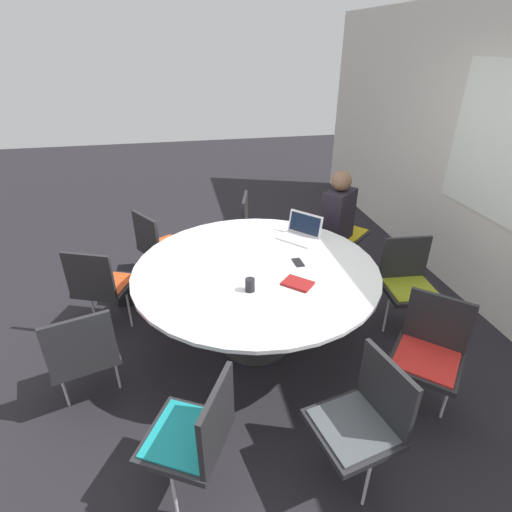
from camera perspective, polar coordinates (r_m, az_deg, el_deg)
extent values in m
plane|color=black|center=(3.58, 0.00, -12.02)|extent=(16.00, 16.00, 0.00)
cylinder|color=#333333|center=(3.58, 0.00, -11.90)|extent=(0.62, 0.62, 0.02)
cylinder|color=#333333|center=(3.35, 0.00, -7.22)|extent=(0.14, 0.14, 0.70)
cylinder|color=white|center=(3.15, 0.00, -1.83)|extent=(1.93, 1.93, 0.03)
cube|color=#262628|center=(4.57, 12.65, 3.13)|extent=(0.61, 0.61, 0.04)
cube|color=gold|center=(4.56, 12.68, 3.42)|extent=(0.53, 0.53, 0.01)
cube|color=#262628|center=(4.55, 10.74, 6.29)|extent=(0.30, 0.33, 0.40)
cylinder|color=silver|center=(4.81, 13.32, 1.47)|extent=(0.02, 0.02, 0.40)
cylinder|color=silver|center=(4.52, 11.35, -0.17)|extent=(0.02, 0.02, 0.40)
cube|color=#262628|center=(4.49, 0.95, 3.40)|extent=(0.53, 0.52, 0.04)
cube|color=olive|center=(4.48, 0.95, 3.70)|extent=(0.47, 0.46, 0.01)
cube|color=#262628|center=(4.41, -1.58, 6.05)|extent=(0.41, 0.13, 0.40)
cylinder|color=silver|center=(4.75, 1.01, 1.91)|extent=(0.02, 0.02, 0.40)
cylinder|color=silver|center=(4.43, 0.83, -0.18)|extent=(0.02, 0.02, 0.40)
cube|color=#262628|center=(4.25, -12.79, 1.12)|extent=(0.60, 0.59, 0.04)
cube|color=#E04C1E|center=(4.24, -12.83, 1.43)|extent=(0.53, 0.52, 0.01)
cube|color=#262628|center=(4.07, -15.41, 2.97)|extent=(0.37, 0.25, 0.40)
cylinder|color=silver|center=(4.49, -13.75, -0.63)|extent=(0.02, 0.02, 0.40)
cylinder|color=silver|center=(4.22, -11.14, -2.34)|extent=(0.02, 0.02, 0.40)
cube|color=#262628|center=(3.76, -20.63, -4.00)|extent=(0.55, 0.56, 0.04)
cube|color=#E04C1E|center=(3.75, -20.70, -3.66)|extent=(0.49, 0.50, 0.01)
cube|color=#262628|center=(3.51, -22.74, -2.62)|extent=(0.18, 0.40, 0.40)
cylinder|color=silver|center=(3.97, -22.37, -6.38)|extent=(0.02, 0.02, 0.40)
cylinder|color=silver|center=(3.80, -17.69, -7.13)|extent=(0.02, 0.02, 0.40)
cube|color=#262628|center=(3.08, -23.37, -12.57)|extent=(0.52, 0.54, 0.04)
cube|color=red|center=(3.07, -23.47, -12.20)|extent=(0.46, 0.47, 0.01)
cube|color=#262628|center=(2.79, -23.79, -11.58)|extent=(0.14, 0.41, 0.40)
cylinder|color=silver|center=(3.23, -25.85, -16.24)|extent=(0.02, 0.02, 0.40)
cylinder|color=silver|center=(3.22, -19.36, -14.83)|extent=(0.02, 0.02, 0.40)
cube|color=#262628|center=(2.42, -10.03, -24.21)|extent=(0.59, 0.58, 0.04)
cube|color=teal|center=(2.40, -10.09, -23.83)|extent=(0.52, 0.51, 0.01)
cube|color=#262628|center=(2.19, -5.59, -22.15)|extent=(0.38, 0.22, 0.40)
cylinder|color=silver|center=(2.51, -11.59, -30.30)|extent=(0.02, 0.02, 0.40)
cylinder|color=silver|center=(2.69, -7.80, -24.21)|extent=(0.02, 0.02, 0.40)
cube|color=#262628|center=(2.48, 13.56, -22.90)|extent=(0.52, 0.50, 0.04)
cube|color=#4C5156|center=(2.46, 13.64, -22.52)|extent=(0.46, 0.44, 0.01)
cube|color=#262628|center=(2.41, 18.12, -17.73)|extent=(0.42, 0.12, 0.40)
cylinder|color=silver|center=(2.58, 15.57, -28.67)|extent=(0.02, 0.02, 0.40)
cylinder|color=silver|center=(2.74, 10.63, -23.24)|extent=(0.02, 0.02, 0.40)
cube|color=#262628|center=(3.00, 23.06, -13.79)|extent=(0.61, 0.61, 0.04)
cube|color=red|center=(2.98, 23.16, -13.41)|extent=(0.53, 0.54, 0.01)
cube|color=#262628|center=(3.02, 24.57, -8.41)|extent=(0.31, 0.32, 0.40)
cylinder|color=silver|center=(3.15, 25.59, -17.66)|extent=(0.02, 0.02, 0.40)
cylinder|color=silver|center=(3.16, 19.00, -15.88)|extent=(0.02, 0.02, 0.40)
cube|color=#262628|center=(3.70, 21.20, -4.67)|extent=(0.46, 0.47, 0.04)
cube|color=olive|center=(3.69, 21.27, -4.33)|extent=(0.40, 0.42, 0.01)
cube|color=#262628|center=(3.74, 20.52, -0.23)|extent=(0.06, 0.42, 0.40)
cylinder|color=silver|center=(3.90, 23.01, -7.14)|extent=(0.02, 0.02, 0.40)
cylinder|color=silver|center=(3.75, 18.13, -7.75)|extent=(0.02, 0.02, 0.40)
cylinder|color=#231E28|center=(4.50, 12.68, -0.17)|extent=(0.10, 0.10, 0.44)
cylinder|color=#231E28|center=(4.35, 11.63, -1.08)|extent=(0.10, 0.10, 0.44)
cube|color=#231E28|center=(4.25, 11.64, 5.63)|extent=(0.40, 0.42, 0.55)
sphere|color=brown|center=(4.12, 12.15, 10.43)|extent=(0.20, 0.20, 0.20)
cube|color=silver|center=(3.60, 6.04, 2.48)|extent=(0.40, 0.39, 0.02)
cube|color=silver|center=(3.64, 7.02, 4.60)|extent=(0.29, 0.26, 0.20)
cube|color=black|center=(3.63, 6.98, 4.57)|extent=(0.25, 0.23, 0.17)
cube|color=maroon|center=(2.94, 5.97, -3.91)|extent=(0.25, 0.26, 0.02)
cylinder|color=black|center=(2.84, -0.86, -4.15)|extent=(0.07, 0.07, 0.10)
cube|color=black|center=(3.22, 6.04, -0.91)|extent=(0.14, 0.08, 0.01)
cube|color=black|center=(4.26, -18.02, -3.92)|extent=(0.36, 0.16, 0.28)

